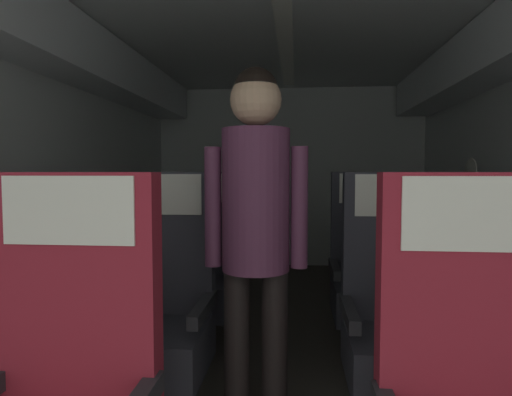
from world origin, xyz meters
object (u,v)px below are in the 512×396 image
(seat_c_left_aisle, at_px, (200,271))
(seat_c_right_aisle, at_px, (445,277))
(seat_c_right_window, at_px, (370,275))
(seat_b_right_window, at_px, (400,320))
(seat_c_left_window, at_px, (129,269))
(seat_b_left_window, at_px, (59,311))
(seat_b_left_aisle, at_px, (158,313))
(flight_attendant, at_px, (256,216))

(seat_c_left_aisle, xyz_separation_m, seat_c_right_aisle, (1.62, -0.01, 0.00))
(seat_c_right_aisle, xyz_separation_m, seat_c_right_window, (-0.48, 0.00, 0.00))
(seat_b_right_window, height_order, seat_c_left_aisle, same)
(seat_b_right_window, bearing_deg, seat_c_left_window, 151.55)
(seat_c_right_window, bearing_deg, seat_b_left_window, -151.56)
(seat_b_left_window, xyz_separation_m, seat_c_right_window, (1.64, 0.89, 0.00))
(seat_b_left_aisle, bearing_deg, seat_c_left_window, 119.12)
(seat_b_left_aisle, distance_m, seat_c_left_aisle, 0.89)
(seat_b_left_window, distance_m, flight_attendant, 1.13)
(seat_b_left_aisle, height_order, seat_c_right_aisle, same)
(seat_c_right_aisle, relative_size, flight_attendant, 0.73)
(seat_c_left_aisle, bearing_deg, flight_attendant, -66.00)
(seat_c_right_window, distance_m, flight_attendant, 1.37)
(seat_c_left_window, bearing_deg, seat_b_right_window, -28.45)
(seat_b_left_window, height_order, seat_c_left_aisle, same)
(seat_b_left_aisle, distance_m, flight_attendant, 0.73)
(seat_c_left_window, distance_m, seat_c_left_aisle, 0.50)
(seat_c_left_aisle, xyz_separation_m, flight_attendant, (0.49, -1.10, 0.49))
(seat_b_right_window, relative_size, seat_c_right_window, 1.00)
(seat_c_left_window, bearing_deg, seat_c_left_aisle, -0.79)
(seat_b_right_window, xyz_separation_m, seat_c_right_window, (0.01, 0.87, 0.00))
(seat_b_right_window, height_order, seat_c_left_window, same)
(seat_c_left_aisle, distance_m, seat_c_right_aisle, 1.62)
(seat_c_left_window, height_order, seat_c_left_aisle, same)
(seat_b_right_window, xyz_separation_m, seat_c_left_window, (-1.64, 0.89, 0.00))
(seat_c_left_window, bearing_deg, flight_attendant, -48.14)
(flight_attendant, bearing_deg, seat_b_left_window, -175.27)
(seat_c_right_aisle, relative_size, seat_c_right_window, 1.00)
(seat_b_left_window, xyz_separation_m, seat_c_right_aisle, (2.12, 0.89, 0.00))
(seat_c_left_aisle, relative_size, flight_attendant, 0.73)
(seat_c_left_window, xyz_separation_m, seat_c_right_aisle, (2.12, -0.01, 0.00))
(seat_b_right_window, relative_size, seat_c_right_aisle, 1.00)
(seat_c_left_window, height_order, seat_c_right_aisle, same)
(seat_c_right_aisle, distance_m, flight_attendant, 1.65)
(seat_c_left_window, height_order, seat_c_right_window, same)
(seat_b_left_aisle, bearing_deg, seat_c_right_aisle, 28.55)
(seat_b_left_window, distance_m, seat_c_right_aisle, 2.30)
(seat_c_right_aisle, bearing_deg, seat_b_right_window, -119.17)
(flight_attendant, bearing_deg, seat_c_right_window, 75.67)
(flight_attendant, bearing_deg, seat_b_left_aisle, 173.33)
(flight_attendant, bearing_deg, seat_c_right_aisle, 60.55)
(seat_b_left_aisle, distance_m, seat_c_right_window, 1.45)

